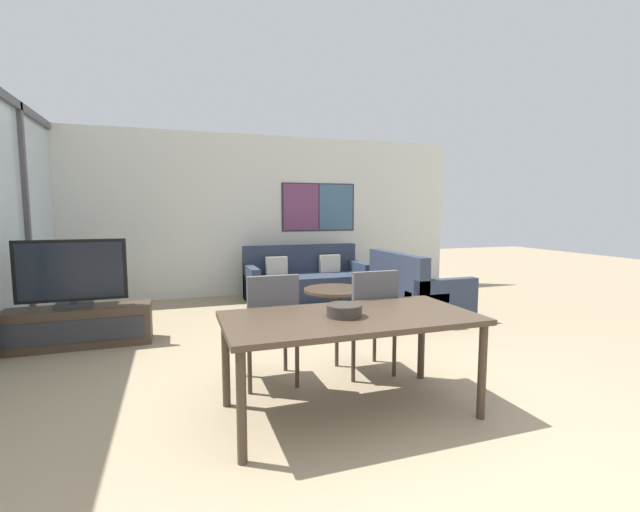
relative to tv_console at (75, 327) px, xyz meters
name	(u,v)px	position (x,y,z in m)	size (l,w,h in m)	color
ground_plane	(426,446)	(2.53, -2.98, -0.22)	(24.00, 24.00, 0.00)	#9E896B
wall_back	(263,215)	(2.57, 2.36, 1.19)	(7.46, 0.09, 2.80)	silver
area_rug	(335,318)	(3.14, 0.24, -0.21)	(2.39, 1.92, 0.01)	#706051
tv_console	(75,327)	(0.00, 0.00, 0.00)	(1.56, 0.42, 0.44)	#423326
television	(72,274)	(0.00, 0.00, 0.59)	(1.10, 0.20, 0.74)	#2D2D33
sofa_main	(305,282)	(3.14, 1.66, 0.07)	(2.01, 0.90, 0.89)	#2D384C
sofa_side	(414,294)	(4.33, 0.14, 0.06)	(0.90, 1.47, 0.89)	#2D384C
coffee_table	(335,296)	(3.14, 0.24, 0.09)	(0.87, 0.87, 0.42)	#423326
dining_table	(350,324)	(2.25, -2.40, 0.45)	(1.83, 0.91, 0.73)	#423326
dining_chair_left	(270,325)	(1.81, -1.73, 0.31)	(0.46, 0.46, 0.97)	#4C4C51
dining_chair_centre	(369,318)	(2.70, -1.77, 0.31)	(0.46, 0.46, 0.97)	#4C4C51
fruit_bowl	(344,310)	(2.20, -2.42, 0.56)	(0.26, 0.26, 0.09)	#332D28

